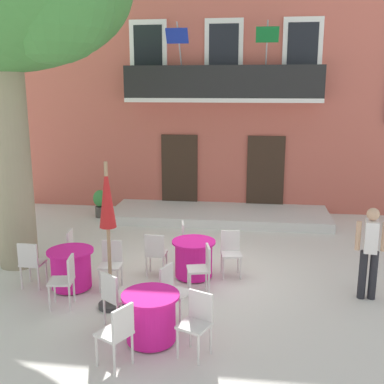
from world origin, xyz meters
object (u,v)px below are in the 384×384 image
object	(u,v)px
cafe_chair_near_tree_2	(197,319)
cafe_chair_middle_1	(31,261)
cafe_chair_near_tree_1	(118,331)
cafe_chair_front_0	(188,240)
cafe_chair_near_tree_3	(172,289)
cafe_chair_middle_3	(111,261)
cafe_umbrella	(108,215)
cafe_chair_front_3	(231,250)
cafe_table_front	(194,259)
cafe_chair_front_2	(202,266)
cafe_chair_middle_0	(76,248)
ground_planter_left	(100,202)
cafe_table_middle	(71,269)
cafe_chair_middle_2	(65,278)
cafe_table_near_tree	(151,317)
pedestrian_near_entrance	(370,248)
cafe_chair_front_1	(156,252)
cafe_chair_near_tree_0	(115,295)

from	to	relation	value
cafe_chair_near_tree_2	cafe_chair_middle_1	world-z (taller)	same
cafe_chair_near_tree_1	cafe_chair_front_0	distance (m)	3.91
cafe_chair_near_tree_3	cafe_chair_middle_3	distance (m)	1.70
cafe_chair_near_tree_2	cafe_umbrella	size ratio (longest dim) A/B	0.36
cafe_chair_middle_1	cafe_chair_front_3	size ratio (longest dim) A/B	1.00
cafe_table_front	cafe_chair_front_2	world-z (taller)	cafe_chair_front_2
cafe_chair_middle_0	cafe_table_front	bearing A→B (deg)	2.32
cafe_chair_near_tree_3	ground_planter_left	world-z (taller)	cafe_chair_near_tree_3
cafe_table_middle	cafe_chair_middle_2	world-z (taller)	cafe_chair_middle_2
cafe_table_near_tree	cafe_chair_near_tree_2	size ratio (longest dim) A/B	0.95
cafe_chair_near_tree_2	pedestrian_near_entrance	world-z (taller)	pedestrian_near_entrance
cafe_table_near_tree	cafe_chair_middle_2	bearing A→B (deg)	151.53
cafe_chair_near_tree_3	cafe_chair_near_tree_2	bearing A→B (deg)	-61.32
cafe_chair_middle_3	cafe_chair_front_3	size ratio (longest dim) A/B	1.00
cafe_chair_front_0	ground_planter_left	distance (m)	4.47
cafe_chair_front_1	cafe_chair_front_2	distance (m)	1.18
cafe_chair_near_tree_0	cafe_chair_front_0	xyz separation A→B (m)	(0.76, 2.82, 0.00)
cafe_chair_front_2	cafe_umbrella	bearing A→B (deg)	-152.38
cafe_table_middle	cafe_chair_front_2	distance (m)	2.47
cafe_table_near_tree	cafe_table_front	xyz separation A→B (m)	(0.32, 2.48, 0.00)
cafe_table_middle	cafe_table_front	world-z (taller)	same
cafe_chair_middle_3	ground_planter_left	bearing A→B (deg)	110.75
cafe_chair_middle_2	cafe_chair_front_3	xyz separation A→B (m)	(2.74, 1.76, 0.00)
cafe_chair_near_tree_1	cafe_chair_middle_2	distance (m)	2.14
cafe_chair_near_tree_0	pedestrian_near_entrance	world-z (taller)	pedestrian_near_entrance
cafe_table_middle	cafe_umbrella	xyz separation A→B (m)	(0.97, -0.66, 1.27)
cafe_chair_near_tree_0	ground_planter_left	world-z (taller)	cafe_chair_near_tree_0
cafe_table_middle	pedestrian_near_entrance	world-z (taller)	pedestrian_near_entrance
cafe_chair_near_tree_0	cafe_chair_front_1	xyz separation A→B (m)	(0.22, 2.02, 0.00)
cafe_chair_near_tree_2	cafe_chair_middle_0	bearing A→B (deg)	136.97
cafe_chair_front_0	cafe_chair_front_2	size ratio (longest dim) A/B	1.00
pedestrian_near_entrance	cafe_chair_middle_3	bearing A→B (deg)	-178.06
ground_planter_left	cafe_chair_middle_2	bearing A→B (deg)	-77.49
cafe_chair_middle_2	cafe_table_front	bearing A→B (deg)	37.65
cafe_umbrella	pedestrian_near_entrance	bearing A→B (deg)	12.06
cafe_chair_near_tree_3	cafe_chair_front_2	distance (m)	1.11
cafe_table_near_tree	cafe_table_front	bearing A→B (deg)	82.66
cafe_chair_front_3	cafe_chair_front_1	bearing A→B (deg)	-168.95
cafe_chair_front_0	cafe_chair_near_tree_3	bearing A→B (deg)	-87.92
cafe_chair_front_1	cafe_chair_middle_3	bearing A→B (deg)	-139.34
cafe_chair_middle_2	cafe_chair_front_0	xyz separation A→B (m)	(1.80, 2.28, 0.00)
cafe_chair_near_tree_0	cafe_chair_middle_0	distance (m)	2.46
cafe_table_near_tree	ground_planter_left	xyz separation A→B (m)	(-2.93, 6.48, 0.05)
cafe_chair_front_3	cafe_chair_middle_3	bearing A→B (deg)	-157.57
cafe_chair_near_tree_1	cafe_table_middle	bearing A→B (deg)	124.25
cafe_chair_middle_1	pedestrian_near_entrance	bearing A→B (deg)	3.33
cafe_chair_near_tree_0	cafe_chair_middle_3	xyz separation A→B (m)	(-0.49, 1.40, 0.00)
cafe_chair_front_2	ground_planter_left	xyz separation A→B (m)	(-3.51, 4.71, -0.08)
cafe_chair_middle_1	cafe_chair_front_1	distance (m)	2.36
cafe_chair_near_tree_3	pedestrian_near_entrance	xyz separation A→B (m)	(3.33, 1.21, 0.42)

